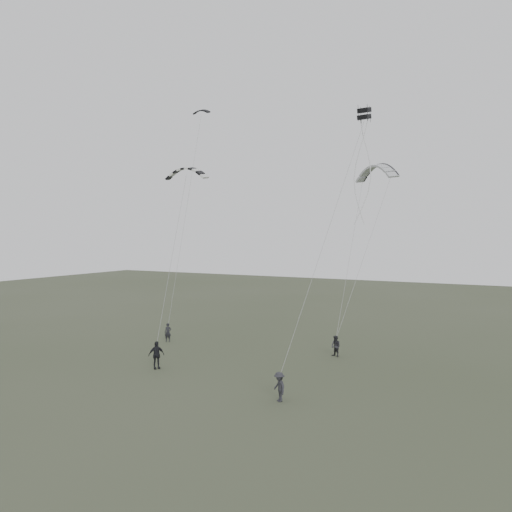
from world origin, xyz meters
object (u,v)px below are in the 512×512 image
at_px(kite_dark_small, 201,110).
at_px(flyer_left, 168,332).
at_px(flyer_far, 279,387).
at_px(kite_striped, 186,168).
at_px(kite_pale_large, 376,166).
at_px(flyer_center, 156,355).
at_px(kite_box, 364,114).
at_px(flyer_right, 336,346).

bearing_deg(kite_dark_small, flyer_left, -106.28).
distance_m(flyer_far, kite_striped, 19.37).
xyz_separation_m(kite_dark_small, kite_striped, (2.23, -5.42, -5.88)).
bearing_deg(kite_pale_large, flyer_left, -115.28).
xyz_separation_m(flyer_far, kite_striped, (-11.62, 7.79, 13.40)).
height_order(flyer_center, flyer_far, flyer_center).
height_order(flyer_far, kite_box, kite_box).
relative_size(flyer_left, flyer_far, 0.97).
distance_m(flyer_left, flyer_right, 14.36).
relative_size(flyer_center, kite_box, 2.49).
bearing_deg(kite_box, flyer_far, -95.26).
relative_size(flyer_left, kite_box, 2.08).
bearing_deg(kite_box, flyer_right, 147.68).
distance_m(flyer_center, kite_box, 21.28).
height_order(flyer_left, kite_striped, kite_striped).
xyz_separation_m(flyer_left, flyer_far, (14.76, -9.37, 0.03)).
bearing_deg(kite_box, kite_dark_small, 172.64).
distance_m(flyer_far, kite_box, 18.54).
relative_size(flyer_right, kite_striped, 0.46).
distance_m(kite_dark_small, kite_pale_large, 16.09).
bearing_deg(kite_pale_large, flyer_center, -88.60).
bearing_deg(flyer_right, flyer_left, -148.33).
bearing_deg(kite_striped, flyer_far, -42.57).
bearing_deg(kite_pale_large, flyer_right, -63.35).
relative_size(flyer_center, kite_dark_small, 1.18).
bearing_deg(flyer_far, kite_box, 115.93).
relative_size(flyer_left, kite_striped, 0.46).
bearing_deg(flyer_center, kite_pale_large, 0.47).
relative_size(flyer_far, kite_dark_small, 1.02).
height_order(flyer_far, kite_striped, kite_striped).
xyz_separation_m(flyer_right, kite_striped, (-11.13, -3.14, 13.42)).
bearing_deg(kite_pale_large, kite_box, -44.91).
relative_size(flyer_center, flyer_far, 1.16).
distance_m(flyer_center, kite_dark_small, 22.42).
distance_m(flyer_center, kite_striped, 14.49).
xyz_separation_m(flyer_right, kite_box, (2.60, -2.25, 16.27)).
xyz_separation_m(flyer_center, kite_dark_small, (-3.70, 11.06, 19.15)).
bearing_deg(flyer_right, kite_pale_large, 106.17).
height_order(flyer_left, flyer_right, flyer_right).
xyz_separation_m(flyer_left, kite_box, (16.88, -0.69, 16.27)).
relative_size(kite_dark_small, kite_pale_large, 0.35).
bearing_deg(flyer_far, kite_pale_large, 127.58).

